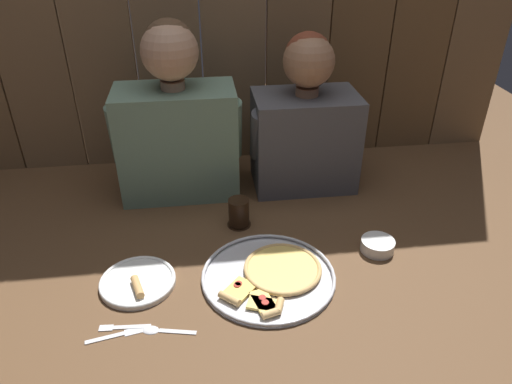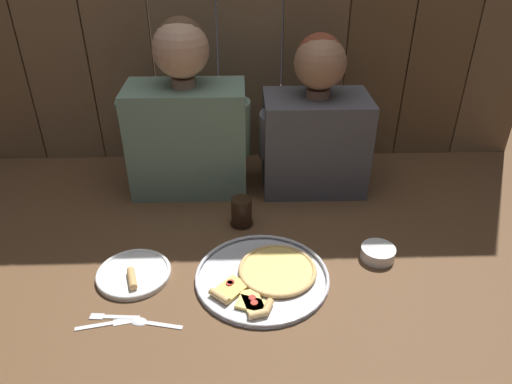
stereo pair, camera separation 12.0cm
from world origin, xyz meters
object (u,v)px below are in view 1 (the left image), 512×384
dinner_plate (138,282)px  diner_right (305,123)px  dipping_bowl (378,246)px  diner_left (176,122)px  drinking_glass (239,213)px  pizza_tray (272,275)px

dinner_plate → diner_right: (0.58, 0.50, 0.24)m
dinner_plate → diner_right: diner_right is taller
dipping_bowl → diner_left: 0.79m
dinner_plate → drinking_glass: drinking_glass is taller
drinking_glass → dipping_bowl: drinking_glass is taller
drinking_glass → diner_left: size_ratio=0.16×
diner_left → dipping_bowl: bearing=-36.6°
dipping_bowl → dinner_plate: bearing=-175.6°
dinner_plate → drinking_glass: (0.31, 0.25, 0.04)m
dinner_plate → diner_right: size_ratio=0.38×
dinner_plate → diner_right: bearing=40.8°
diner_right → drinking_glass: bearing=-137.1°
pizza_tray → drinking_glass: (-0.07, 0.27, 0.04)m
diner_right → pizza_tray: bearing=-110.9°
drinking_glass → diner_right: 0.42m
pizza_tray → diner_right: 0.61m
diner_left → diner_right: size_ratio=1.10×
drinking_glass → pizza_tray: bearing=-75.9°
dipping_bowl → diner_right: 0.52m
dipping_bowl → diner_left: size_ratio=0.17×
dinner_plate → dipping_bowl: (0.72, 0.06, 0.01)m
dinner_plate → dipping_bowl: dipping_bowl is taller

